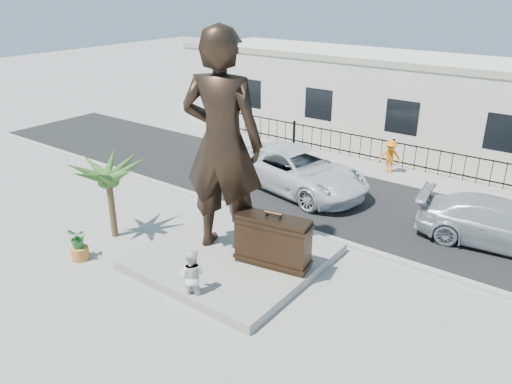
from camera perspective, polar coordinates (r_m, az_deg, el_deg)
ground at (r=14.61m, az=-4.77°, el=-10.83°), size 100.00×100.00×0.00m
street at (r=20.52m, az=10.04°, el=-0.64°), size 40.00×7.00×0.01m
curb at (r=17.71m, az=4.84°, el=-4.14°), size 40.00×0.25×0.12m
far_sidewalk at (r=23.94m, az=14.44°, el=2.47°), size 40.00×2.50×0.02m
plinth at (r=15.77m, az=-2.56°, el=-7.36°), size 5.20×5.20×0.30m
fence at (r=24.45m, az=15.32°, el=4.28°), size 22.00×0.10×1.20m
building at (r=27.88m, az=18.99°, el=9.53°), size 28.00×7.00×4.40m
statue at (r=14.74m, az=-3.86°, el=5.53°), size 2.85×2.29×6.80m
suitcase at (r=14.70m, az=1.94°, el=-5.62°), size 2.29×1.08×1.55m
tourist at (r=13.72m, az=-7.35°, el=-9.51°), size 0.94×0.85×1.56m
car_white at (r=20.74m, az=4.78°, el=2.52°), size 6.70×4.04×1.74m
car_silver at (r=18.22m, az=26.08°, el=-3.28°), size 5.47×2.83×1.52m
worker at (r=23.34m, az=15.08°, el=3.91°), size 1.14×0.94×1.54m
palm_tree at (r=17.94m, az=-15.77°, el=-4.82°), size 1.80×1.80×3.20m
planter at (r=16.77m, az=-19.48°, el=-6.61°), size 0.56×0.56×0.40m
shrub at (r=16.52m, az=-19.72°, el=-4.98°), size 0.74×0.69×0.67m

